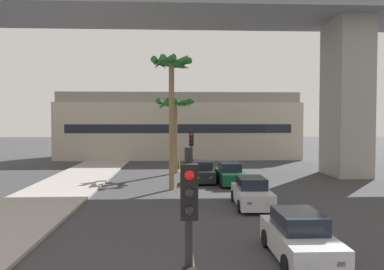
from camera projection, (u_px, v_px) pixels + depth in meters
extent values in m
cube|color=#DBCC4C|center=(184.00, 198.00, 22.21)|extent=(0.14, 56.00, 0.01)
cube|color=gray|center=(181.00, 3.00, 30.38)|extent=(60.90, 8.00, 2.40)
cube|color=gray|center=(346.00, 98.00, 31.32)|extent=(2.80, 4.40, 12.91)
cube|color=#BCB29E|center=(179.00, 131.00, 46.84)|extent=(28.78, 8.00, 6.72)
cube|color=gray|center=(179.00, 99.00, 46.70)|extent=(28.21, 7.20, 1.20)
cube|color=black|center=(179.00, 129.00, 42.82)|extent=(25.91, 0.04, 1.00)
cube|color=#B7BABF|center=(252.00, 196.00, 19.95)|extent=(1.81, 4.14, 0.80)
cube|color=black|center=(251.00, 183.00, 20.08)|extent=(1.45, 2.09, 0.60)
cube|color=#F2EDCC|center=(269.00, 203.00, 17.95)|extent=(0.24, 0.09, 0.14)
cube|color=#F2EDCC|center=(250.00, 203.00, 17.93)|extent=(0.24, 0.09, 0.14)
cylinder|color=black|center=(272.00, 206.00, 18.71)|extent=(0.24, 0.65, 0.64)
cylinder|color=black|center=(240.00, 206.00, 18.68)|extent=(0.24, 0.65, 0.64)
cylinder|color=black|center=(262.00, 196.00, 21.25)|extent=(0.24, 0.65, 0.64)
cylinder|color=black|center=(233.00, 196.00, 21.22)|extent=(0.24, 0.65, 0.64)
cube|color=#B7BABF|center=(300.00, 242.00, 12.33)|extent=(1.71, 4.11, 0.80)
cube|color=black|center=(298.00, 221.00, 12.45)|extent=(1.40, 2.05, 0.60)
cube|color=#F2EDCC|center=(341.00, 264.00, 10.34)|extent=(0.24, 0.08, 0.14)
cube|color=#F2EDCC|center=(307.00, 264.00, 10.30)|extent=(0.24, 0.08, 0.14)
cylinder|color=black|center=(341.00, 264.00, 11.10)|extent=(0.22, 0.64, 0.64)
cylinder|color=black|center=(287.00, 265.00, 11.03)|extent=(0.22, 0.64, 0.64)
cylinder|color=black|center=(310.00, 238.00, 13.64)|extent=(0.22, 0.64, 0.64)
cylinder|color=black|center=(266.00, 238.00, 13.57)|extent=(0.22, 0.64, 0.64)
cube|color=#0C4728|center=(230.00, 176.00, 26.97)|extent=(1.84, 4.16, 0.80)
cube|color=black|center=(230.00, 167.00, 27.09)|extent=(1.46, 2.10, 0.60)
cube|color=#F2EDCC|center=(242.00, 180.00, 25.00)|extent=(0.24, 0.09, 0.14)
cube|color=#F2EDCC|center=(229.00, 180.00, 24.93)|extent=(0.24, 0.09, 0.14)
cylinder|color=black|center=(245.00, 183.00, 25.78)|extent=(0.24, 0.65, 0.64)
cylinder|color=black|center=(222.00, 183.00, 25.65)|extent=(0.24, 0.65, 0.64)
cylinder|color=black|center=(237.00, 177.00, 28.31)|extent=(0.24, 0.65, 0.64)
cylinder|color=black|center=(216.00, 178.00, 28.18)|extent=(0.24, 0.65, 0.64)
cube|color=black|center=(203.00, 174.00, 28.11)|extent=(1.86, 4.16, 0.80)
cube|color=black|center=(203.00, 165.00, 28.24)|extent=(1.47, 2.10, 0.60)
cube|color=#F2EDCC|center=(211.00, 178.00, 26.11)|extent=(0.24, 0.09, 0.14)
cube|color=#F2EDCC|center=(197.00, 178.00, 26.10)|extent=(0.24, 0.09, 0.14)
cylinder|color=black|center=(215.00, 180.00, 26.86)|extent=(0.25, 0.65, 0.64)
cylinder|color=black|center=(192.00, 180.00, 26.85)|extent=(0.25, 0.65, 0.64)
cylinder|color=black|center=(213.00, 175.00, 29.40)|extent=(0.25, 0.65, 0.64)
cylinder|color=black|center=(192.00, 175.00, 29.39)|extent=(0.25, 0.65, 0.64)
cube|color=black|center=(189.00, 192.00, 5.13)|extent=(0.24, 0.20, 0.76)
sphere|color=red|center=(189.00, 175.00, 5.02)|extent=(0.14, 0.14, 0.14)
sphere|color=black|center=(189.00, 193.00, 5.03)|extent=(0.14, 0.14, 0.14)
sphere|color=black|center=(189.00, 211.00, 5.04)|extent=(0.14, 0.14, 0.14)
cylinder|color=black|center=(191.00, 166.00, 20.40)|extent=(0.12, 0.12, 4.20)
cube|color=black|center=(191.00, 139.00, 20.21)|extent=(0.24, 0.20, 0.76)
sphere|color=red|center=(191.00, 135.00, 20.10)|extent=(0.14, 0.14, 0.14)
sphere|color=black|center=(191.00, 139.00, 20.11)|extent=(0.14, 0.14, 0.14)
sphere|color=black|center=(191.00, 143.00, 20.12)|extent=(0.14, 0.14, 0.14)
cube|color=black|center=(191.00, 161.00, 20.27)|extent=(0.20, 0.16, 0.24)
cube|color=orange|center=(191.00, 161.00, 20.19)|extent=(0.12, 0.03, 0.12)
cylinder|color=brown|center=(172.00, 126.00, 24.86)|extent=(0.36, 0.36, 8.44)
sphere|color=#236028|center=(171.00, 60.00, 24.69)|extent=(0.60, 0.60, 0.60)
cone|color=#236028|center=(184.00, 63.00, 24.82)|extent=(0.60, 1.81, 0.83)
cone|color=#236028|center=(181.00, 66.00, 25.34)|extent=(1.56, 1.57, 0.96)
cone|color=#236028|center=(174.00, 66.00, 25.55)|extent=(1.83, 0.84, 0.91)
cone|color=#236028|center=(166.00, 65.00, 25.45)|extent=(1.79, 1.20, 0.81)
cone|color=#236028|center=(160.00, 64.00, 25.08)|extent=(1.23, 1.78, 0.82)
cone|color=#236028|center=(159.00, 63.00, 24.36)|extent=(1.05, 1.82, 0.91)
cone|color=#236028|center=(164.00, 61.00, 23.97)|extent=(1.72, 1.37, 0.82)
cone|color=#236028|center=(176.00, 62.00, 23.90)|extent=(1.83, 0.98, 0.93)
cone|color=#236028|center=(182.00, 63.00, 24.21)|extent=(1.44, 1.67, 0.93)
cylinder|color=brown|center=(175.00, 138.00, 32.54)|extent=(0.44, 0.44, 6.16)
sphere|color=#236028|center=(175.00, 101.00, 32.41)|extent=(0.60, 0.60, 0.60)
cone|color=#236028|center=(187.00, 103.00, 32.39)|extent=(0.61, 2.24, 0.84)
cone|color=#236028|center=(184.00, 104.00, 33.20)|extent=(1.83, 1.91, 0.85)
cone|color=#236028|center=(178.00, 104.00, 33.48)|extent=(2.25, 0.95, 0.89)
cone|color=#236028|center=(167.00, 105.00, 33.25)|extent=(2.00, 1.70, 1.06)
cone|color=#236028|center=(163.00, 104.00, 32.82)|extent=(1.30, 2.20, 0.90)
cone|color=#236028|center=(163.00, 105.00, 31.92)|extent=(1.34, 2.17, 1.10)
cone|color=#236028|center=(168.00, 103.00, 31.50)|extent=(2.08, 1.59, 0.95)
cone|color=#236028|center=(179.00, 103.00, 31.41)|extent=(2.23, 1.11, 0.86)
cone|color=#236028|center=(185.00, 104.00, 31.80)|extent=(1.70, 2.01, 0.96)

